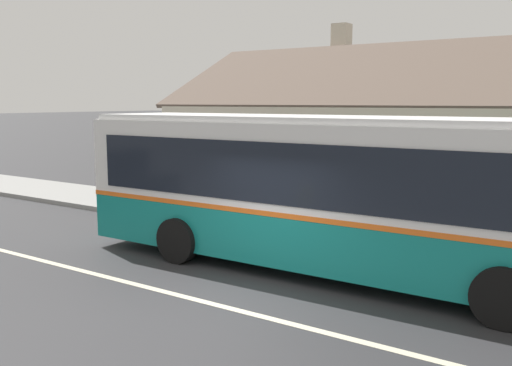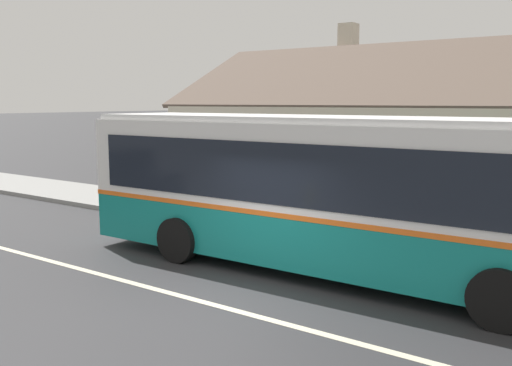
{
  "view_description": "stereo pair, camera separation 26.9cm",
  "coord_description": "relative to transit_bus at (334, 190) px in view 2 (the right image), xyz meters",
  "views": [
    {
      "loc": [
        5.84,
        -7.48,
        3.52
      ],
      "look_at": [
        -1.13,
        2.72,
        1.75
      ],
      "focal_mm": 40.0,
      "sensor_mm": 36.0,
      "label": 1
    },
    {
      "loc": [
        6.06,
        -7.32,
        3.52
      ],
      "look_at": [
        -1.13,
        2.72,
        1.75
      ],
      "focal_mm": 40.0,
      "sensor_mm": 36.0,
      "label": 2
    }
  ],
  "objects": [
    {
      "name": "bench_by_building",
      "position": [
        -6.23,
        2.98,
        -1.15
      ],
      "size": [
        1.88,
        0.51,
        0.94
      ],
      "color": "brown",
      "rests_on": "sidewalk_far"
    },
    {
      "name": "community_building",
      "position": [
        -0.2,
        11.71,
        0.08
      ],
      "size": [
        22.17,
        10.45,
        6.85
      ],
      "color": "beige",
      "rests_on": "ground"
    },
    {
      "name": "sidewalk_far",
      "position": [
        -0.69,
        3.1,
        -1.65
      ],
      "size": [
        60.0,
        3.0,
        0.15
      ],
      "primitive_type": "cube",
      "color": "gray",
      "rests_on": "ground"
    },
    {
      "name": "lane_divider_stripe",
      "position": [
        -0.69,
        -2.9,
        -1.73
      ],
      "size": [
        60.0,
        0.16,
        0.01
      ],
      "primitive_type": "cube",
      "color": "beige",
      "rests_on": "ground"
    },
    {
      "name": "bench_down_street",
      "position": [
        -2.37,
        2.47,
        -1.16
      ],
      "size": [
        1.69,
        0.51,
        0.94
      ],
      "color": "brown",
      "rests_on": "sidewalk_far"
    },
    {
      "name": "transit_bus",
      "position": [
        0.0,
        0.0,
        0.0
      ],
      "size": [
        11.53,
        2.9,
        3.22
      ],
      "color": "#147F7A",
      "rests_on": "ground"
    },
    {
      "name": "ground_plane",
      "position": [
        -0.69,
        -2.9,
        -1.73
      ],
      "size": [
        300.0,
        300.0,
        0.0
      ],
      "primitive_type": "plane",
      "color": "#2D2D30"
    }
  ]
}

